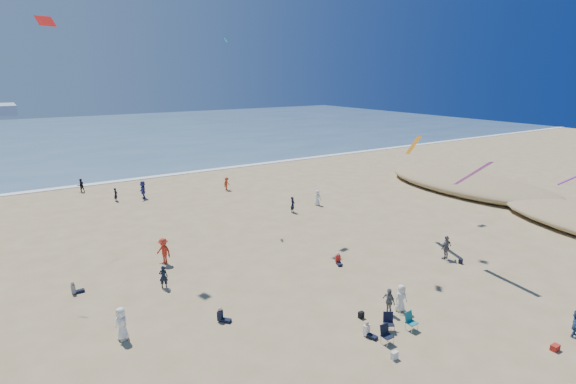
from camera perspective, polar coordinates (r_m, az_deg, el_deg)
ground at (r=22.09m, az=7.54°, el=-22.09°), size 220.00×220.00×0.00m
ocean at (r=109.64m, az=-26.79°, el=6.29°), size 220.00×100.00×0.06m
surf_line at (r=60.83m, az=-21.06°, el=1.26°), size 220.00×1.20×0.08m
standing_flyers at (r=35.17m, az=-4.35°, el=-5.83°), size 24.60×51.38×1.94m
seated_group at (r=26.12m, az=1.02°, el=-14.54°), size 17.52×22.30×0.84m
chair_cluster at (r=24.97m, az=13.58°, el=-16.27°), size 2.62×1.52×1.00m
white_tote at (r=23.34m, az=13.37°, el=-19.55°), size 0.35×0.20×0.40m
black_backpack at (r=26.26m, az=9.27°, el=-15.15°), size 0.30×0.22×0.38m
cooler at (r=26.85m, az=30.80°, el=-16.61°), size 0.45×0.30×0.30m
navy_bag at (r=34.90m, az=21.07°, el=-8.21°), size 0.28×0.18×0.34m
kites_aloft at (r=31.85m, az=6.96°, el=17.14°), size 46.62×42.86×25.86m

